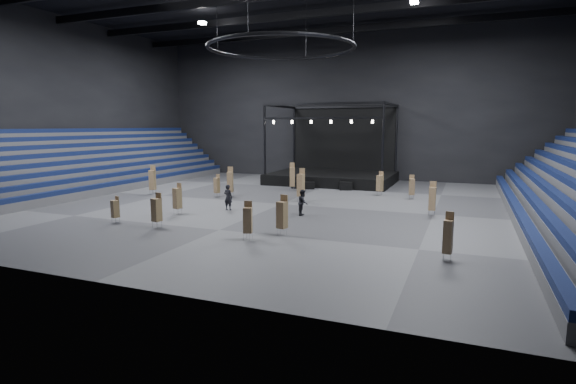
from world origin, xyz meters
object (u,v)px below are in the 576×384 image
at_px(chair_stack_2, 412,186).
at_px(chair_stack_9, 301,185).
at_px(stage, 334,170).
at_px(man_center, 228,197).
at_px(chair_stack_1, 217,185).
at_px(chair_stack_6, 432,198).
at_px(chair_stack_13, 282,214).
at_px(chair_stack_8, 157,209).
at_px(chair_stack_4, 248,219).
at_px(chair_stack_12, 292,176).
at_px(chair_stack_10, 115,209).
at_px(chair_stack_5, 177,198).
at_px(chair_stack_0, 448,236).
at_px(chair_stack_7, 230,181).
at_px(crew_member, 303,202).
at_px(flight_case_left, 297,185).
at_px(chair_stack_11, 380,183).
at_px(chair_stack_3, 152,179).
at_px(flight_case_mid, 309,185).
at_px(flight_case_right, 346,186).

height_order(chair_stack_2, chair_stack_9, chair_stack_9).
xyz_separation_m(stage, man_center, (-2.90, -20.36, -0.42)).
distance_m(chair_stack_1, chair_stack_9, 8.36).
bearing_deg(chair_stack_6, chair_stack_13, -129.67).
distance_m(chair_stack_1, chair_stack_6, 19.78).
relative_size(chair_stack_8, man_center, 1.13).
bearing_deg(chair_stack_2, chair_stack_4, -126.80).
relative_size(chair_stack_4, chair_stack_12, 0.79).
height_order(chair_stack_6, chair_stack_10, chair_stack_6).
distance_m(chair_stack_6, chair_stack_8, 19.87).
bearing_deg(chair_stack_5, chair_stack_0, 3.62).
xyz_separation_m(chair_stack_7, crew_member, (9.50, -5.90, -0.47)).
bearing_deg(stage, flight_case_left, -108.00).
bearing_deg(chair_stack_8, chair_stack_11, 71.59).
distance_m(chair_stack_2, chair_stack_5, 21.06).
bearing_deg(chair_stack_8, flight_case_left, 95.95).
xyz_separation_m(chair_stack_2, man_center, (-12.99, -11.07, -0.14)).
bearing_deg(stage, chair_stack_12, -104.60).
bearing_deg(crew_member, man_center, 82.29).
bearing_deg(man_center, stage, -92.40).
bearing_deg(flight_case_left, chair_stack_12, -88.41).
relative_size(chair_stack_11, chair_stack_13, 0.93).
distance_m(chair_stack_6, chair_stack_11, 10.07).
height_order(chair_stack_3, chair_stack_5, chair_stack_3).
height_order(flight_case_left, chair_stack_3, chair_stack_3).
bearing_deg(chair_stack_11, chair_stack_10, -104.79).
bearing_deg(chair_stack_9, flight_case_left, 124.01).
relative_size(chair_stack_7, chair_stack_8, 1.22).
distance_m(chair_stack_1, chair_stack_10, 12.72).
distance_m(chair_stack_8, crew_member, 10.65).
xyz_separation_m(chair_stack_5, chair_stack_6, (18.07, 6.59, 0.07)).
height_order(flight_case_left, chair_stack_13, chair_stack_13).
xyz_separation_m(flight_case_mid, chair_stack_6, (13.27, -10.10, 0.95)).
bearing_deg(man_center, chair_stack_11, -123.37).
bearing_deg(flight_case_left, chair_stack_9, -66.88).
relative_size(flight_case_mid, flight_case_right, 0.88).
bearing_deg(chair_stack_10, chair_stack_3, 137.43).
xyz_separation_m(chair_stack_2, chair_stack_6, (2.33, -7.40, 0.16)).
height_order(chair_stack_2, chair_stack_12, chair_stack_12).
bearing_deg(chair_stack_4, man_center, 108.62).
bearing_deg(crew_member, chair_stack_9, 12.08).
height_order(chair_stack_5, chair_stack_11, chair_stack_5).
bearing_deg(chair_stack_10, crew_member, 52.98).
xyz_separation_m(chair_stack_4, chair_stack_8, (-6.99, 0.55, 0.03)).
bearing_deg(chair_stack_7, chair_stack_12, 38.82).
distance_m(chair_stack_0, man_center, 18.65).
bearing_deg(man_center, chair_stack_4, 131.86).
relative_size(chair_stack_1, chair_stack_2, 0.96).
bearing_deg(stage, crew_member, -80.48).
bearing_deg(chair_stack_0, chair_stack_6, 107.23).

